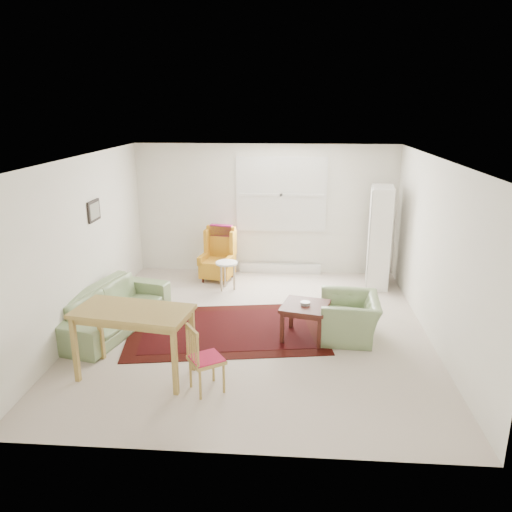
# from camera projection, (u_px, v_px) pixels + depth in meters

# --- Properties ---
(room) EXTENTS (5.04, 5.54, 2.51)m
(room) POSITION_uv_depth(u_px,v_px,m) (257.00, 244.00, 7.20)
(room) COLOR beige
(room) RESTS_ON ground
(rug) EXTENTS (3.08, 2.24, 0.03)m
(rug) POSITION_uv_depth(u_px,v_px,m) (226.00, 329.00, 7.36)
(rug) COLOR black
(rug) RESTS_ON ground
(sofa) EXTENTS (1.30, 2.24, 0.85)m
(sofa) POSITION_uv_depth(u_px,v_px,m) (112.00, 301.00, 7.33)
(sofa) COLOR gray
(sofa) RESTS_ON ground
(armchair) EXTENTS (0.86, 0.97, 0.72)m
(armchair) POSITION_uv_depth(u_px,v_px,m) (349.00, 313.00, 7.05)
(armchair) COLOR gray
(armchair) RESTS_ON ground
(wingback_chair) EXTENTS (0.69, 0.72, 1.01)m
(wingback_chair) POSITION_uv_depth(u_px,v_px,m) (217.00, 254.00, 9.35)
(wingback_chair) COLOR orange
(wingback_chair) RESTS_ON ground
(coffee_table) EXTENTS (0.75, 0.75, 0.51)m
(coffee_table) POSITION_uv_depth(u_px,v_px,m) (305.00, 321.00, 7.04)
(coffee_table) COLOR #441B15
(coffee_table) RESTS_ON ground
(stool) EXTENTS (0.43, 0.43, 0.52)m
(stool) POSITION_uv_depth(u_px,v_px,m) (227.00, 276.00, 8.93)
(stool) COLOR white
(stool) RESTS_ON ground
(cabinet) EXTENTS (0.47, 0.77, 1.82)m
(cabinet) POSITION_uv_depth(u_px,v_px,m) (380.00, 237.00, 8.96)
(cabinet) COLOR white
(cabinet) RESTS_ON ground
(desk) EXTENTS (1.46, 0.89, 0.87)m
(desk) POSITION_uv_depth(u_px,v_px,m) (135.00, 343.00, 6.01)
(desk) COLOR #B09247
(desk) RESTS_ON ground
(desk_chair) EXTENTS (0.50, 0.50, 0.82)m
(desk_chair) POSITION_uv_depth(u_px,v_px,m) (206.00, 358.00, 5.69)
(desk_chair) COLOR #B09247
(desk_chair) RESTS_ON ground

